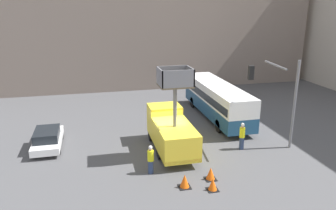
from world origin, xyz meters
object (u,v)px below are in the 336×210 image
object	(u,v)px
traffic_light_pole	(280,91)
road_worker_directing	(242,136)
city_bus	(217,98)
traffic_cone_near_truck	(185,181)
traffic_cone_far_side	(211,174)
traffic_cone_mid_road	(213,185)
road_worker_near_truck	(151,160)
parked_car_curbside	(48,138)
utility_truck	(171,130)

from	to	relation	value
traffic_light_pole	road_worker_directing	size ratio (longest dim) A/B	3.21
city_bus	traffic_cone_near_truck	size ratio (longest dim) A/B	14.27
traffic_cone_far_side	traffic_cone_mid_road	bearing A→B (deg)	-104.88
traffic_cone_near_truck	traffic_cone_far_side	bearing A→B (deg)	15.86
road_worker_directing	city_bus	bearing A→B (deg)	-18.47
road_worker_near_truck	traffic_cone_mid_road	distance (m)	3.97
road_worker_near_truck	road_worker_directing	world-z (taller)	road_worker_directing
road_worker_near_truck	parked_car_curbside	bearing A→B (deg)	-85.70
traffic_cone_near_truck	parked_car_curbside	bearing A→B (deg)	137.21
road_worker_directing	utility_truck	bearing A→B (deg)	66.86
road_worker_near_truck	parked_car_curbside	size ratio (longest dim) A/B	0.40
city_bus	traffic_cone_far_side	world-z (taller)	city_bus
traffic_cone_far_side	parked_car_curbside	bearing A→B (deg)	144.57
utility_truck	traffic_cone_near_truck	size ratio (longest dim) A/B	7.93
traffic_cone_near_truck	traffic_cone_mid_road	world-z (taller)	traffic_cone_near_truck
traffic_cone_near_truck	traffic_cone_far_side	size ratio (longest dim) A/B	1.02
utility_truck	road_worker_directing	size ratio (longest dim) A/B	3.15
road_worker_near_truck	traffic_cone_far_side	world-z (taller)	road_worker_near_truck
traffic_cone_far_side	road_worker_near_truck	bearing A→B (deg)	154.77
utility_truck	city_bus	xyz separation A→B (m)	(5.60, 5.82, 0.28)
traffic_light_pole	parked_car_curbside	bearing A→B (deg)	166.23
city_bus	traffic_cone_far_side	distance (m)	11.17
road_worker_directing	parked_car_curbside	xyz separation A→B (m)	(-13.13, 3.38, -0.28)
city_bus	traffic_cone_near_truck	bearing A→B (deg)	159.20
utility_truck	parked_car_curbside	xyz separation A→B (m)	(-8.30, 2.43, -0.81)
city_bus	traffic_light_pole	size ratio (longest dim) A/B	1.76
traffic_cone_far_side	road_worker_directing	bearing A→B (deg)	43.96
road_worker_near_truck	road_worker_directing	bearing A→B (deg)	149.87
traffic_light_pole	traffic_cone_near_truck	xyz separation A→B (m)	(-7.55, -3.51, -3.81)
city_bus	traffic_light_pole	bearing A→B (deg)	-159.35
traffic_cone_far_side	traffic_cone_near_truck	bearing A→B (deg)	-164.14
traffic_light_pole	traffic_cone_near_truck	world-z (taller)	traffic_light_pole
road_worker_near_truck	traffic_cone_far_side	size ratio (longest dim) A/B	2.38
traffic_cone_mid_road	parked_car_curbside	size ratio (longest dim) A/B	0.16
utility_truck	traffic_light_pole	world-z (taller)	traffic_light_pole
traffic_cone_near_truck	utility_truck	bearing A→B (deg)	85.08
road_worker_near_truck	parked_car_curbside	distance (m)	8.28
traffic_light_pole	road_worker_directing	world-z (taller)	traffic_light_pole
traffic_cone_near_truck	traffic_cone_mid_road	bearing A→B (deg)	-24.18
traffic_cone_mid_road	traffic_light_pole	bearing A→B (deg)	33.98
traffic_light_pole	traffic_cone_mid_road	distance (m)	8.35
road_worker_directing	parked_car_curbside	world-z (taller)	road_worker_directing
traffic_light_pole	utility_truck	bearing A→B (deg)	169.30
utility_truck	road_worker_directing	world-z (taller)	utility_truck
traffic_cone_near_truck	parked_car_curbside	xyz separation A→B (m)	(-7.88, 7.29, 0.34)
utility_truck	road_worker_near_truck	size ratio (longest dim) A/B	3.41
city_bus	road_worker_directing	distance (m)	6.86
road_worker_near_truck	traffic_cone_far_side	bearing A→B (deg)	108.85
road_worker_directing	traffic_cone_near_truck	size ratio (longest dim) A/B	2.52
road_worker_near_truck	traffic_cone_far_side	xyz separation A→B (m)	(3.22, -1.51, -0.53)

